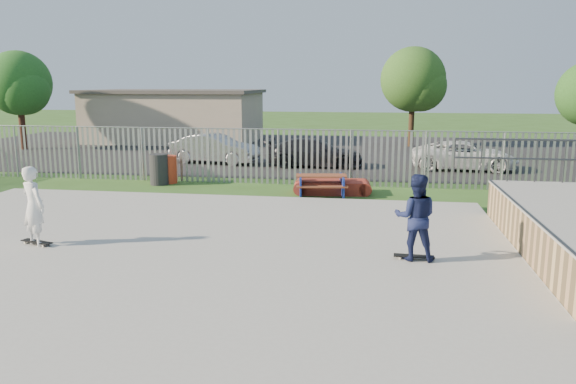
# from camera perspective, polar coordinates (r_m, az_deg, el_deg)

# --- Properties ---
(ground) EXTENTS (120.00, 120.00, 0.00)m
(ground) POSITION_cam_1_polar(r_m,az_deg,el_deg) (12.31, -12.90, -6.46)
(ground) COLOR #32561D
(ground) RESTS_ON ground
(concrete_slab) EXTENTS (15.00, 12.00, 0.15)m
(concrete_slab) POSITION_cam_1_polar(r_m,az_deg,el_deg) (12.29, -12.92, -6.13)
(concrete_slab) COLOR #A1A09B
(concrete_slab) RESTS_ON ground
(fence) EXTENTS (26.04, 16.02, 2.00)m
(fence) POSITION_cam_1_polar(r_m,az_deg,el_deg) (16.07, -3.69, 1.55)
(fence) COLOR gray
(fence) RESTS_ON ground
(picnic_table) EXTENTS (1.82, 1.58, 0.69)m
(picnic_table) POSITION_cam_1_polar(r_m,az_deg,el_deg) (18.35, 3.39, 0.70)
(picnic_table) COLOR brown
(picnic_table) RESTS_ON ground
(funbox) EXTENTS (2.22, 1.25, 0.43)m
(funbox) POSITION_cam_1_polar(r_m,az_deg,el_deg) (18.83, 4.52, 0.52)
(funbox) COLOR maroon
(funbox) RESTS_ON ground
(trash_bin_red) EXTENTS (0.61, 0.61, 1.01)m
(trash_bin_red) POSITION_cam_1_polar(r_m,az_deg,el_deg) (21.09, -12.05, 2.26)
(trash_bin_red) COLOR #B7341C
(trash_bin_red) RESTS_ON ground
(trash_bin_grey) EXTENTS (0.67, 0.67, 1.11)m
(trash_bin_grey) POSITION_cam_1_polar(r_m,az_deg,el_deg) (20.85, -12.97, 2.26)
(trash_bin_grey) COLOR #242426
(trash_bin_grey) RESTS_ON ground
(parking_lot) EXTENTS (40.00, 18.00, 0.02)m
(parking_lot) POSITION_cam_1_polar(r_m,az_deg,el_deg) (30.43, 0.39, 4.20)
(parking_lot) COLOR black
(parking_lot) RESTS_ON ground
(car_silver) EXTENTS (4.22, 2.05, 1.33)m
(car_silver) POSITION_cam_1_polar(r_m,az_deg,el_deg) (25.82, -7.43, 4.39)
(car_silver) COLOR #A2A3A7
(car_silver) RESTS_ON parking_lot
(car_dark) EXTENTS (4.31, 1.86, 1.24)m
(car_dark) POSITION_cam_1_polar(r_m,az_deg,el_deg) (24.61, 2.69, 4.03)
(car_dark) COLOR black
(car_dark) RESTS_ON parking_lot
(car_white) EXTENTS (4.44, 2.24, 1.20)m
(car_white) POSITION_cam_1_polar(r_m,az_deg,el_deg) (24.82, 17.47, 3.55)
(car_white) COLOR white
(car_white) RESTS_ON parking_lot
(building) EXTENTS (10.40, 6.40, 3.20)m
(building) POSITION_cam_1_polar(r_m,az_deg,el_deg) (36.16, -11.39, 7.63)
(building) COLOR #B6A58C
(building) RESTS_ON ground
(tree_left) EXTENTS (3.47, 3.47, 5.35)m
(tree_left) POSITION_cam_1_polar(r_m,az_deg,el_deg) (34.18, -25.70, 9.92)
(tree_left) COLOR #46271C
(tree_left) RESTS_ON ground
(tree_mid) EXTENTS (3.66, 3.66, 5.65)m
(tree_mid) POSITION_cam_1_polar(r_m,az_deg,el_deg) (33.10, 12.59, 11.08)
(tree_mid) COLOR #3C2918
(tree_mid) RESTS_ON ground
(skateboard_a) EXTENTS (0.81, 0.24, 0.08)m
(skateboard_a) POSITION_cam_1_polar(r_m,az_deg,el_deg) (11.65, 12.66, -6.49)
(skateboard_a) COLOR black
(skateboard_a) RESTS_ON concrete_slab
(skateboard_b) EXTENTS (0.82, 0.43, 0.08)m
(skateboard_b) POSITION_cam_1_polar(r_m,az_deg,el_deg) (13.55, -24.15, -4.73)
(skateboard_b) COLOR black
(skateboard_b) RESTS_ON concrete_slab
(skater_navy) EXTENTS (0.88, 0.70, 1.74)m
(skater_navy) POSITION_cam_1_polar(r_m,az_deg,el_deg) (11.44, 12.83, -2.51)
(skater_navy) COLOR #151C43
(skater_navy) RESTS_ON concrete_slab
(skater_white) EXTENTS (0.76, 0.66, 1.74)m
(skater_white) POSITION_cam_1_polar(r_m,az_deg,el_deg) (13.36, -24.43, -1.29)
(skater_white) COLOR white
(skater_white) RESTS_ON concrete_slab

